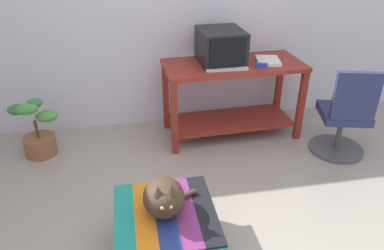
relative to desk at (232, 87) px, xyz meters
The scene contains 11 objects.
back_wall 1.03m from the desk, 138.45° to the left, with size 8.00×0.10×2.60m, color silver.
desk is the anchor object (origin of this frame).
tv_monitor 0.43m from the desk, 158.02° to the left, with size 0.43×0.49×0.32m.
keyboard 0.32m from the desk, 129.67° to the right, with size 0.40×0.15×0.02m, color beige.
book 0.43m from the desk, ahead, with size 0.22×0.28×0.03m, color white.
ottoman_with_blanket 1.79m from the desk, 119.72° to the right, with size 0.64×0.68×0.36m.
cat 1.75m from the desk, 119.75° to the right, with size 0.37×0.35×0.30m.
potted_plant 1.94m from the desk, behind, with size 0.43×0.30×0.59m.
office_chair 1.11m from the desk, 32.33° to the right, with size 0.52×0.52×0.89m.
stapler 0.39m from the desk, 34.19° to the right, with size 0.04×0.11×0.04m, color #2342B7.
pen 0.52m from the desk, ahead, with size 0.01×0.01×0.14m, color black.
Camera 1 is at (-0.51, -1.68, 1.96)m, focal length 34.08 mm.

